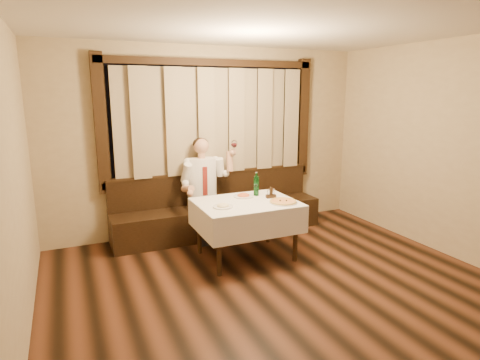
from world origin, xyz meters
name	(u,v)px	position (x,y,z in m)	size (l,w,h in m)	color
room	(275,152)	(0.00, 0.97, 1.50)	(5.01, 6.01, 2.81)	black
banquette	(218,213)	(0.00, 2.72, 0.31)	(3.20, 0.61, 0.94)	black
dining_table	(246,210)	(0.00, 1.70, 0.65)	(1.27, 0.97, 0.76)	black
pizza	(283,202)	(0.40, 1.46, 0.77)	(0.36, 0.36, 0.04)	white
pasta_red	(243,194)	(0.06, 1.93, 0.79)	(0.27, 0.27, 0.09)	white
pasta_cream	(223,205)	(-0.37, 1.58, 0.79)	(0.25, 0.25, 0.08)	white
green_bottle	(256,186)	(0.25, 1.93, 0.90)	(0.07, 0.07, 0.33)	#11511B
table_wine_glass	(256,186)	(0.25, 1.93, 0.89)	(0.07, 0.07, 0.19)	white
cruet_caddy	(271,194)	(0.38, 1.74, 0.81)	(0.13, 0.07, 0.14)	black
seated_man	(204,181)	(-0.25, 2.63, 0.85)	(0.83, 0.62, 1.48)	black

